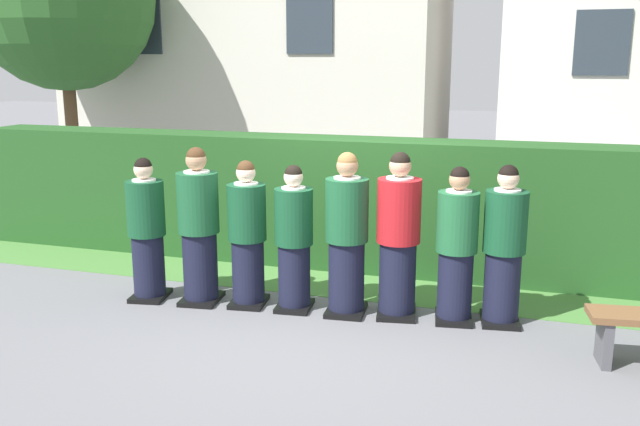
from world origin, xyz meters
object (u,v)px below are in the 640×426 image
(student_front_row_1, at_px, (199,229))
(student_front_row_7, at_px, (504,249))
(student_front_row_4, at_px, (347,238))
(student_front_row_3, at_px, (294,242))
(student_front_row_0, at_px, (147,233))
(student_front_row_2, at_px, (247,237))
(student_in_red_blazer, at_px, (398,239))
(student_front_row_6, at_px, (456,249))

(student_front_row_1, distance_m, student_front_row_7, 3.17)
(student_front_row_1, height_order, student_front_row_4, student_front_row_1)
(student_front_row_3, bearing_deg, student_front_row_4, 4.07)
(student_front_row_0, bearing_deg, student_front_row_2, 7.25)
(student_front_row_2, bearing_deg, student_front_row_0, -172.75)
(student_front_row_3, distance_m, student_front_row_4, 0.56)
(student_in_red_blazer, bearing_deg, student_front_row_3, -172.87)
(student_front_row_3, distance_m, student_front_row_6, 1.66)
(student_front_row_0, distance_m, student_front_row_7, 3.77)
(student_front_row_3, bearing_deg, student_front_row_1, -174.68)
(student_front_row_2, distance_m, student_front_row_7, 2.63)
(student_front_row_0, xyz_separation_m, student_front_row_7, (3.74, 0.41, 0.02))
(student_front_row_6, bearing_deg, student_front_row_4, -173.74)
(student_front_row_4, xyz_separation_m, student_in_red_blazer, (0.52, 0.09, 0.01))
(student_front_row_1, height_order, student_front_row_3, student_front_row_1)
(student_front_row_1, bearing_deg, student_front_row_4, 4.89)
(student_in_red_blazer, xyz_separation_m, student_front_row_6, (0.58, 0.03, -0.06))
(student_front_row_1, relative_size, student_front_row_3, 1.10)
(student_front_row_3, relative_size, student_front_row_4, 0.91)
(student_front_row_0, height_order, student_front_row_2, student_front_row_0)
(student_front_row_1, distance_m, student_front_row_3, 1.05)
(student_front_row_2, relative_size, student_in_red_blazer, 0.92)
(student_front_row_0, distance_m, student_front_row_4, 2.20)
(student_front_row_6, bearing_deg, student_front_row_0, -174.25)
(student_front_row_4, bearing_deg, student_front_row_1, -175.11)
(student_in_red_blazer, bearing_deg, student_front_row_7, 5.57)
(student_front_row_2, bearing_deg, student_front_row_7, 5.75)
(student_front_row_1, relative_size, student_in_red_blazer, 1.00)
(student_front_row_2, bearing_deg, student_front_row_1, -172.65)
(student_front_row_2, bearing_deg, student_front_row_3, 3.21)
(student_front_row_2, distance_m, student_in_red_blazer, 1.60)
(student_front_row_1, xyz_separation_m, student_front_row_6, (2.70, 0.26, -0.06))
(student_front_row_2, xyz_separation_m, student_in_red_blazer, (1.59, 0.16, 0.06))
(student_front_row_4, bearing_deg, student_front_row_2, -176.34)
(student_front_row_0, relative_size, student_front_row_3, 1.02)
(student_front_row_6, height_order, student_front_row_7, student_front_row_7)
(student_front_row_3, xyz_separation_m, student_front_row_4, (0.56, 0.04, 0.07))
(student_front_row_3, relative_size, student_front_row_6, 0.98)
(student_front_row_0, height_order, student_front_row_4, student_front_row_4)
(student_in_red_blazer, relative_size, student_front_row_6, 1.08)
(student_front_row_0, relative_size, student_front_row_1, 0.93)
(student_in_red_blazer, distance_m, student_front_row_7, 1.04)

